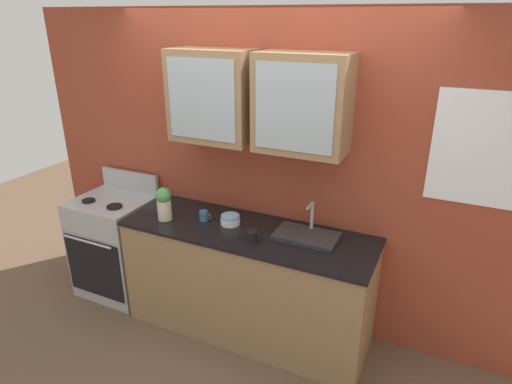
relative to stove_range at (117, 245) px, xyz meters
name	(u,v)px	position (x,y,z in m)	size (l,w,h in m)	color
ground_plane	(248,327)	(1.36, 0.00, -0.47)	(10.00, 10.00, 0.00)	brown
back_wall_unit	(266,160)	(1.36, 0.33, 0.92)	(4.37, 0.44, 2.51)	#993D28
counter	(247,281)	(1.36, 0.00, -0.01)	(1.98, 0.66, 0.92)	#93704C
stove_range	(117,245)	(0.00, 0.00, 0.00)	(0.66, 0.63, 1.10)	#ADAFB5
sink_faucet	(307,235)	(1.81, 0.08, 0.48)	(0.46, 0.28, 0.25)	#2D2D30
bowl_stack	(230,220)	(1.19, 0.04, 0.49)	(0.15, 0.15, 0.08)	white
vase	(164,203)	(0.68, -0.11, 0.60)	(0.13, 0.13, 0.27)	beige
cup_near_sink	(252,236)	(1.47, -0.13, 0.49)	(0.11, 0.08, 0.08)	black
cup_near_bowls	(204,216)	(0.98, 0.00, 0.50)	(0.10, 0.07, 0.08)	#38608C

